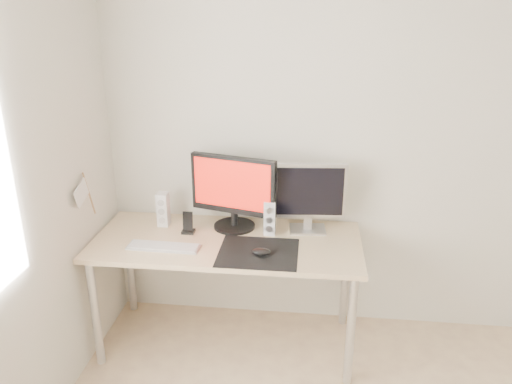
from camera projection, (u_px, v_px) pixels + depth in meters
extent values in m
plane|color=silver|center=(385.00, 144.00, 3.05)|extent=(3.50, 0.00, 3.50)
cube|color=black|center=(258.00, 252.00, 2.82)|extent=(0.45, 0.40, 0.00)
ellipsoid|color=black|center=(261.00, 252.00, 2.79)|extent=(0.11, 0.06, 0.04)
cube|color=#D1B587|center=(227.00, 242.00, 2.99)|extent=(1.60, 0.70, 0.03)
cylinder|color=silver|center=(95.00, 313.00, 2.92)|extent=(0.05, 0.05, 0.70)
cylinder|color=silver|center=(351.00, 331.00, 2.77)|extent=(0.05, 0.05, 0.70)
cylinder|color=silver|center=(130.00, 265.00, 3.46)|extent=(0.05, 0.05, 0.70)
cylinder|color=silver|center=(345.00, 278.00, 3.31)|extent=(0.05, 0.05, 0.70)
cylinder|color=black|center=(235.00, 226.00, 3.15)|extent=(0.32, 0.32, 0.02)
cylinder|color=black|center=(234.00, 216.00, 3.13)|extent=(0.05, 0.05, 0.12)
cube|color=black|center=(233.00, 185.00, 3.04)|extent=(0.54, 0.19, 0.36)
cube|color=red|center=(232.00, 185.00, 3.02)|extent=(0.48, 0.14, 0.30)
cube|color=silver|center=(308.00, 229.00, 3.10)|extent=(0.23, 0.18, 0.01)
cube|color=#ACACAE|center=(308.00, 221.00, 3.08)|extent=(0.05, 0.04, 0.10)
cube|color=#B4B4B6|center=(309.00, 191.00, 3.01)|extent=(0.45, 0.08, 0.34)
cube|color=black|center=(309.00, 192.00, 2.99)|extent=(0.41, 0.04, 0.30)
cube|color=white|center=(163.00, 209.00, 3.14)|extent=(0.07, 0.08, 0.22)
cylinder|color=silver|center=(162.00, 220.00, 3.13)|extent=(0.04, 0.01, 0.04)
cylinder|color=#AEAFB1|center=(161.00, 212.00, 3.11)|extent=(0.04, 0.01, 0.04)
cylinder|color=#AAAAAC|center=(161.00, 203.00, 3.08)|extent=(0.04, 0.01, 0.04)
cube|color=silver|center=(270.00, 217.00, 3.03)|extent=(0.07, 0.08, 0.22)
cylinder|color=#A8A8AA|center=(269.00, 229.00, 3.01)|extent=(0.04, 0.01, 0.04)
cylinder|color=#B0B0B2|center=(269.00, 220.00, 2.99)|extent=(0.04, 0.01, 0.04)
cylinder|color=silver|center=(269.00, 211.00, 2.97)|extent=(0.04, 0.01, 0.04)
cube|color=#B1B1B3|center=(164.00, 247.00, 2.88)|extent=(0.42, 0.13, 0.01)
cube|color=silver|center=(163.00, 246.00, 2.88)|extent=(0.40, 0.12, 0.01)
cube|color=black|center=(188.00, 232.00, 3.07)|extent=(0.08, 0.07, 0.02)
cube|color=black|center=(188.00, 221.00, 3.05)|extent=(0.06, 0.03, 0.12)
cylinder|color=#A57F54|center=(89.00, 194.00, 2.89)|extent=(0.01, 0.10, 0.29)
cube|color=white|center=(82.00, 193.00, 2.79)|extent=(0.00, 0.19, 0.15)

